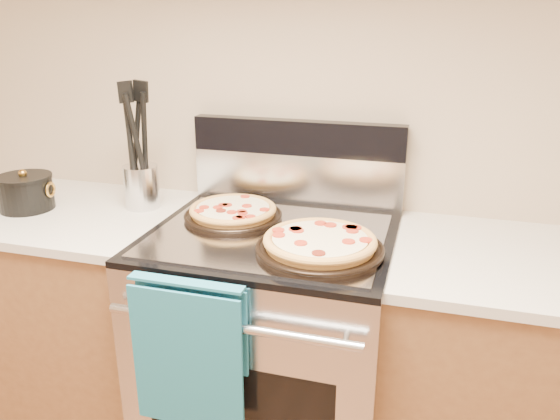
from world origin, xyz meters
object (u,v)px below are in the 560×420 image
(pepperoni_pizza_front, at_px, (320,244))
(saucepan, at_px, (26,194))
(range_body, at_px, (273,359))
(utensil_crock, at_px, (142,187))
(pepperoni_pizza_back, at_px, (233,212))

(pepperoni_pizza_front, distance_m, saucepan, 1.10)
(range_body, height_order, utensil_crock, utensil_crock)
(pepperoni_pizza_back, relative_size, pepperoni_pizza_front, 0.89)
(pepperoni_pizza_back, height_order, pepperoni_pizza_front, pepperoni_pizza_front)
(pepperoni_pizza_back, xyz_separation_m, utensil_crock, (-0.37, 0.06, 0.04))
(utensil_crock, xyz_separation_m, saucepan, (-0.39, -0.13, -0.02))
(range_body, distance_m, utensil_crock, 0.76)
(range_body, bearing_deg, pepperoni_pizza_front, -33.74)
(utensil_crock, height_order, saucepan, utensil_crock)
(range_body, distance_m, pepperoni_pizza_back, 0.53)
(range_body, distance_m, pepperoni_pizza_front, 0.55)
(pepperoni_pizza_front, height_order, utensil_crock, utensil_crock)
(pepperoni_pizza_back, relative_size, saucepan, 1.73)
(pepperoni_pizza_back, distance_m, pepperoni_pizza_front, 0.39)
(pepperoni_pizza_front, bearing_deg, utensil_crock, 160.65)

